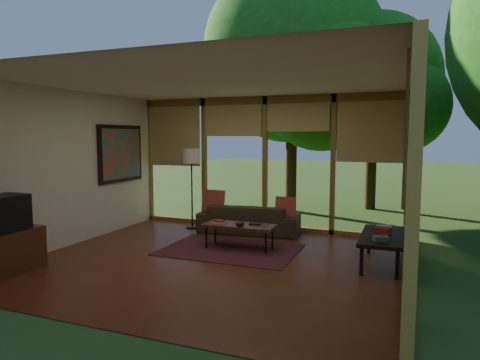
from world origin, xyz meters
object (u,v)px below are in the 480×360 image
at_px(sofa, 249,219).
at_px(side_console, 382,238).
at_px(media_cabinet, 5,252).
at_px(television, 4,213).
at_px(floor_lamp, 192,160).
at_px(coffee_table, 239,226).

height_order(sofa, side_console, sofa).
distance_m(sofa, side_console, 2.86).
distance_m(sofa, media_cabinet, 4.25).
relative_size(media_cabinet, side_console, 0.71).
xyz_separation_m(media_cabinet, side_console, (4.87, 2.30, 0.11)).
height_order(television, side_console, television).
bearing_deg(television, floor_lamp, 74.03).
bearing_deg(media_cabinet, coffee_table, 42.66).
bearing_deg(media_cabinet, television, -0.00).
xyz_separation_m(floor_lamp, side_console, (3.83, -1.28, -1.00)).
bearing_deg(side_console, sofa, 153.64).
xyz_separation_m(media_cabinet, coffee_table, (2.57, 2.37, 0.09)).
bearing_deg(sofa, side_console, 147.52).
relative_size(media_cabinet, coffee_table, 0.83).
height_order(sofa, media_cabinet, media_cabinet).
distance_m(floor_lamp, side_console, 4.15).
relative_size(sofa, television, 3.56).
distance_m(sofa, coffee_table, 1.23).
bearing_deg(floor_lamp, coffee_table, -38.30).
bearing_deg(floor_lamp, sofa, -0.34).
bearing_deg(side_console, television, -154.59).
height_order(sofa, floor_lamp, floor_lamp).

